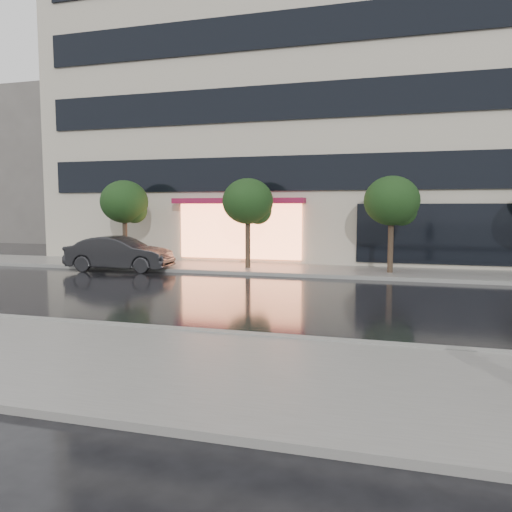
% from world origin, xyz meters
% --- Properties ---
extents(ground, '(120.00, 120.00, 0.00)m').
position_xyz_m(ground, '(0.00, 0.00, 0.00)').
color(ground, black).
rests_on(ground, ground).
extents(sidewalk_near, '(60.00, 4.50, 0.12)m').
position_xyz_m(sidewalk_near, '(0.00, -3.25, 0.06)').
color(sidewalk_near, slate).
rests_on(sidewalk_near, ground).
extents(sidewalk_far, '(60.00, 3.50, 0.12)m').
position_xyz_m(sidewalk_far, '(0.00, 10.25, 0.06)').
color(sidewalk_far, slate).
rests_on(sidewalk_far, ground).
extents(curb_near, '(60.00, 0.25, 0.14)m').
position_xyz_m(curb_near, '(0.00, -1.00, 0.07)').
color(curb_near, gray).
rests_on(curb_near, ground).
extents(curb_far, '(60.00, 0.25, 0.14)m').
position_xyz_m(curb_far, '(0.00, 8.50, 0.07)').
color(curb_far, gray).
rests_on(curb_far, ground).
extents(office_building, '(30.00, 12.76, 18.00)m').
position_xyz_m(office_building, '(-0.00, 17.97, 9.00)').
color(office_building, '#B8AE9C').
rests_on(office_building, ground).
extents(bg_building_left, '(14.00, 10.00, 12.00)m').
position_xyz_m(bg_building_left, '(-28.00, 26.00, 6.00)').
color(bg_building_left, '#59544F').
rests_on(bg_building_left, ground).
extents(tree_far_west, '(2.20, 2.20, 3.99)m').
position_xyz_m(tree_far_west, '(-8.94, 10.03, 2.92)').
color(tree_far_west, '#33261C').
rests_on(tree_far_west, ground).
extents(tree_mid_west, '(2.20, 2.20, 3.99)m').
position_xyz_m(tree_mid_west, '(-2.94, 10.03, 2.92)').
color(tree_mid_west, '#33261C').
rests_on(tree_mid_west, ground).
extents(tree_mid_east, '(2.20, 2.20, 3.99)m').
position_xyz_m(tree_mid_east, '(3.06, 10.03, 2.92)').
color(tree_mid_east, '#33261C').
rests_on(tree_mid_east, ground).
extents(parked_car, '(4.65, 2.00, 1.49)m').
position_xyz_m(parked_car, '(-8.28, 8.30, 0.75)').
color(parked_car, black).
rests_on(parked_car, ground).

